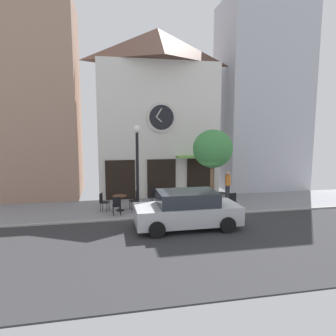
% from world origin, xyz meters
% --- Properties ---
extents(ground_plane, '(27.98, 10.80, 0.13)m').
position_xyz_m(ground_plane, '(0.00, -1.31, -0.02)').
color(ground_plane, gray).
extents(clock_building, '(7.25, 3.69, 10.03)m').
position_xyz_m(clock_building, '(-0.81, 5.26, 5.18)').
color(clock_building, silver).
rests_on(clock_building, ground_plane).
extents(neighbor_building_left, '(6.06, 3.80, 11.33)m').
position_xyz_m(neighbor_building_left, '(-8.63, 5.97, 5.67)').
color(neighbor_building_left, '#9E7A66').
rests_on(neighbor_building_left, ground_plane).
extents(neighbor_building_right, '(5.59, 3.96, 12.39)m').
position_xyz_m(neighbor_building_right, '(6.47, 6.05, 6.19)').
color(neighbor_building_right, '#B2B2BC').
rests_on(neighbor_building_right, ground_plane).
extents(street_lamp, '(0.36, 0.36, 4.27)m').
position_xyz_m(street_lamp, '(-2.50, 1.11, 2.17)').
color(street_lamp, black).
rests_on(street_lamp, ground_plane).
extents(street_tree, '(1.98, 1.78, 4.06)m').
position_xyz_m(street_tree, '(1.19, 0.81, 3.09)').
color(street_tree, brown).
rests_on(street_tree, ground_plane).
extents(cafe_table_leftmost, '(0.70, 0.70, 0.77)m').
position_xyz_m(cafe_table_leftmost, '(-3.36, 1.66, 0.54)').
color(cafe_table_leftmost, black).
rests_on(cafe_table_leftmost, ground_plane).
extents(cafe_table_center_right, '(0.65, 0.65, 0.74)m').
position_xyz_m(cafe_table_center_right, '(-1.19, 1.85, 0.51)').
color(cafe_table_center_right, black).
rests_on(cafe_table_center_right, ground_plane).
extents(cafe_table_center_left, '(0.66, 0.66, 0.76)m').
position_xyz_m(cafe_table_center_left, '(0.39, 1.54, 0.52)').
color(cafe_table_center_left, black).
rests_on(cafe_table_center_left, ground_plane).
extents(cafe_table_rightmost, '(0.61, 0.61, 0.73)m').
position_xyz_m(cafe_table_rightmost, '(1.91, 1.43, 0.48)').
color(cafe_table_rightmost, black).
rests_on(cafe_table_rightmost, ground_plane).
extents(cafe_chair_curbside, '(0.57, 0.57, 0.90)m').
position_xyz_m(cafe_chair_curbside, '(-0.25, 1.99, 0.53)').
color(cafe_chair_curbside, black).
rests_on(cafe_chair_curbside, ground_plane).
extents(cafe_chair_facing_street, '(0.45, 0.45, 0.90)m').
position_xyz_m(cafe_chair_facing_street, '(-1.34, 1.07, 0.53)').
color(cafe_chair_facing_street, black).
rests_on(cafe_chair_facing_street, ground_plane).
extents(cafe_chair_near_lamp, '(0.55, 0.55, 0.90)m').
position_xyz_m(cafe_chair_near_lamp, '(1.34, 2.08, 0.53)').
color(cafe_chair_near_lamp, black).
rests_on(cafe_chair_near_lamp, ground_plane).
extents(cafe_chair_corner, '(0.48, 0.48, 0.90)m').
position_xyz_m(cafe_chair_corner, '(-1.47, 2.59, 0.53)').
color(cafe_chair_corner, black).
rests_on(cafe_chair_corner, ground_plane).
extents(cafe_chair_by_entrance, '(0.45, 0.45, 0.90)m').
position_xyz_m(cafe_chair_by_entrance, '(2.20, 0.68, 0.53)').
color(cafe_chair_by_entrance, black).
rests_on(cafe_chair_by_entrance, ground_plane).
extents(cafe_chair_right_end, '(0.48, 0.48, 0.90)m').
position_xyz_m(cafe_chair_right_end, '(-2.56, 1.82, 0.53)').
color(cafe_chair_right_end, black).
rests_on(cafe_chair_right_end, ground_plane).
extents(cafe_chair_near_tree, '(0.50, 0.50, 0.90)m').
position_xyz_m(cafe_chair_near_tree, '(-4.19, 1.74, 0.53)').
color(cafe_chair_near_tree, black).
rests_on(cafe_chair_near_tree, ground_plane).
extents(cafe_chair_outer, '(0.42, 0.42, 0.90)m').
position_xyz_m(cafe_chair_outer, '(-3.53, 0.87, 0.53)').
color(cafe_chair_outer, black).
rests_on(cafe_chair_outer, ground_plane).
extents(pedestrian_orange, '(0.44, 0.44, 1.67)m').
position_xyz_m(pedestrian_orange, '(2.83, 2.73, 0.86)').
color(pedestrian_orange, '#2D2D38').
rests_on(pedestrian_orange, ground_plane).
extents(parked_car_silver, '(4.31, 2.05, 1.55)m').
position_xyz_m(parked_car_silver, '(-0.70, -1.47, 0.76)').
color(parked_car_silver, '#B7BABF').
rests_on(parked_car_silver, ground_plane).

